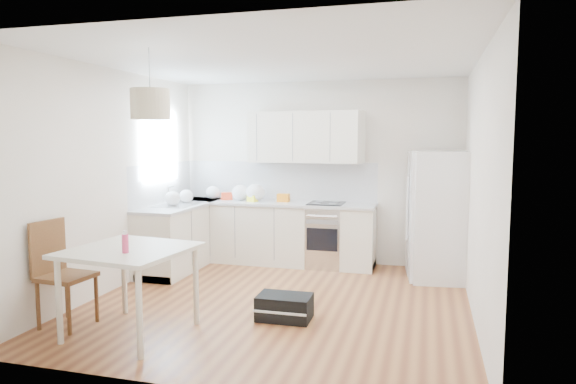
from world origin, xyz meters
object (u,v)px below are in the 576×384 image
object	(u,v)px
dining_table	(130,258)
dining_chair	(67,274)
refrigerator	(438,215)
gym_bag	(284,307)

from	to	relation	value
dining_table	dining_chair	bearing A→B (deg)	-174.40
refrigerator	gym_bag	size ratio (longest dim) A/B	3.09
dining_chair	gym_bag	bearing A→B (deg)	24.94
dining_chair	gym_bag	size ratio (longest dim) A/B	1.92
dining_table	gym_bag	size ratio (longest dim) A/B	2.12
refrigerator	dining_chair	bearing A→B (deg)	-148.38
dining_table	refrigerator	bearing A→B (deg)	51.02
refrigerator	dining_table	bearing A→B (deg)	-141.87
dining_table	gym_bag	xyz separation A→B (m)	(1.30, 0.76, -0.61)
refrigerator	gym_bag	distance (m)	2.65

